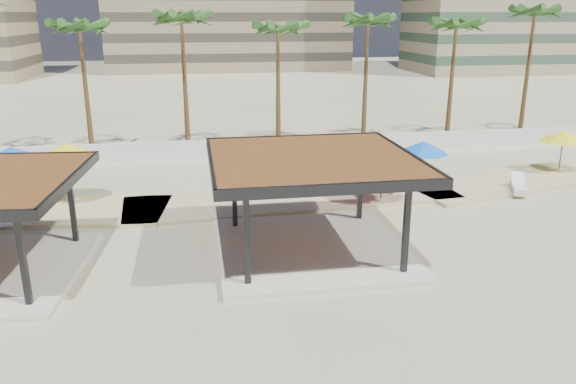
# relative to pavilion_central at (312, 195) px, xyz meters

# --- Properties ---
(ground) EXTENTS (200.00, 200.00, 0.00)m
(ground) POSITION_rel_pavilion_central_xyz_m (-1.51, -0.92, -2.23)
(ground) COLOR #C9B385
(ground) RESTS_ON ground
(promenade) EXTENTS (44.45, 7.97, 0.24)m
(promenade) POSITION_rel_pavilion_central_xyz_m (0.49, 6.75, -2.17)
(promenade) COLOR #C6B284
(promenade) RESTS_ON ground
(boundary_wall) EXTENTS (56.00, 0.30, 1.20)m
(boundary_wall) POSITION_rel_pavilion_central_xyz_m (-1.51, 15.08, -1.63)
(boundary_wall) COLOR silver
(boundary_wall) RESTS_ON ground
(pavilion_central) EXTENTS (7.40, 7.40, 3.73)m
(pavilion_central) POSITION_rel_pavilion_central_xyz_m (0.00, 0.00, 0.00)
(pavilion_central) COLOR beige
(pavilion_central) RESTS_ON ground
(umbrella_a) EXTENTS (3.56, 3.56, 2.50)m
(umbrella_a) POSITION_rel_pavilion_central_xyz_m (-12.60, 8.28, 0.10)
(umbrella_a) COLOR beige
(umbrella_a) RESTS_ON promenade
(umbrella_b) EXTENTS (3.47, 3.47, 2.76)m
(umbrella_b) POSITION_rel_pavilion_central_xyz_m (-9.97, 7.44, 0.33)
(umbrella_b) COLOR beige
(umbrella_b) RESTS_ON promenade
(umbrella_c) EXTENTS (3.24, 3.24, 2.31)m
(umbrella_c) POSITION_rel_pavilion_central_xyz_m (4.40, 4.88, -0.06)
(umbrella_c) COLOR beige
(umbrella_c) RESTS_ON promenade
(umbrella_d) EXTENTS (3.00, 3.00, 2.30)m
(umbrella_d) POSITION_rel_pavilion_central_xyz_m (7.28, 6.99, -0.07)
(umbrella_d) COLOR beige
(umbrella_d) RESTS_ON promenade
(umbrella_e) EXTENTS (3.37, 3.37, 2.30)m
(umbrella_e) POSITION_rel_pavilion_central_xyz_m (16.03, 8.28, -0.07)
(umbrella_e) COLOR beige
(umbrella_e) RESTS_ON promenade
(lounger_b) EXTENTS (1.47, 2.08, 0.76)m
(lounger_b) POSITION_rel_pavilion_central_xyz_m (1.98, 7.46, -1.87)
(lounger_b) COLOR white
(lounger_b) RESTS_ON promenade
(lounger_c) EXTENTS (1.18, 2.10, 0.76)m
(lounger_c) POSITION_rel_pavilion_central_xyz_m (5.35, 6.71, -1.87)
(lounger_c) COLOR white
(lounger_c) RESTS_ON promenade
(lounger_d) EXTENTS (1.36, 2.05, 0.74)m
(lounger_d) POSITION_rel_pavilion_central_xyz_m (11.69, 5.19, -1.87)
(lounger_d) COLOR white
(lounger_d) RESTS_ON promenade
(palm_c) EXTENTS (3.00, 3.00, 8.72)m
(palm_c) POSITION_rel_pavilion_central_xyz_m (-10.51, 17.18, 5.36)
(palm_c) COLOR brown
(palm_c) RESTS_ON ground
(palm_d) EXTENTS (3.00, 3.00, 9.20)m
(palm_d) POSITION_rel_pavilion_central_xyz_m (-4.51, 17.98, 5.82)
(palm_d) COLOR brown
(palm_d) RESTS_ON ground
(palm_e) EXTENTS (3.00, 3.00, 8.57)m
(palm_e) POSITION_rel_pavilion_central_xyz_m (1.49, 17.48, 5.22)
(palm_e) COLOR brown
(palm_e) RESTS_ON ground
(palm_f) EXTENTS (3.00, 3.00, 9.03)m
(palm_f) POSITION_rel_pavilion_central_xyz_m (7.49, 17.68, 5.65)
(palm_f) COLOR brown
(palm_f) RESTS_ON ground
(palm_g) EXTENTS (3.00, 3.00, 8.78)m
(palm_g) POSITION_rel_pavilion_central_xyz_m (13.49, 17.28, 5.42)
(palm_g) COLOR brown
(palm_g) RESTS_ON ground
(palm_h) EXTENTS (3.00, 3.00, 9.64)m
(palm_h) POSITION_rel_pavilion_central_xyz_m (19.49, 17.88, 6.22)
(palm_h) COLOR brown
(palm_h) RESTS_ON ground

